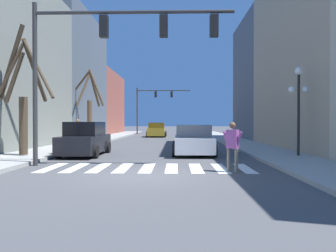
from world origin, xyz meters
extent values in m
plane|color=#4C4C4F|center=(0.00, 0.00, 0.00)|extent=(240.00, 240.00, 0.00)
cube|color=#9E9E99|center=(6.09, 0.00, 0.07)|extent=(2.78, 90.00, 0.15)
cube|color=#515B66|center=(-10.48, 22.96, 6.26)|extent=(6.00, 13.39, 12.52)
cube|color=#934C3D|center=(-10.48, 36.52, 4.34)|extent=(6.00, 13.71, 8.69)
cube|color=tan|center=(10.48, 10.20, 6.74)|extent=(6.00, 13.44, 13.48)
cube|color=#515B66|center=(10.48, 21.84, 5.83)|extent=(6.00, 9.85, 11.65)
cube|color=white|center=(-3.60, 1.76, 0.00)|extent=(0.45, 2.60, 0.01)
cube|color=white|center=(-2.70, 1.76, 0.00)|extent=(0.45, 2.60, 0.01)
cube|color=white|center=(-1.80, 1.76, 0.00)|extent=(0.45, 2.60, 0.01)
cube|color=white|center=(-0.90, 1.76, 0.00)|extent=(0.45, 2.60, 0.01)
cube|color=white|center=(0.00, 1.76, 0.00)|extent=(0.45, 2.60, 0.01)
cube|color=white|center=(0.90, 1.76, 0.00)|extent=(0.45, 2.60, 0.01)
cube|color=white|center=(1.80, 1.76, 0.00)|extent=(0.45, 2.60, 0.01)
cube|color=white|center=(2.70, 1.76, 0.00)|extent=(0.45, 2.60, 0.01)
cube|color=white|center=(3.60, 1.76, 0.00)|extent=(0.45, 2.60, 0.01)
cylinder|color=#2D2D2D|center=(-4.45, 2.30, 3.18)|extent=(0.18, 0.18, 6.36)
cylinder|color=#2D2D2D|center=(-0.58, 2.30, 5.96)|extent=(7.74, 0.14, 0.14)
cube|color=black|center=(-1.74, 2.30, 5.41)|extent=(0.32, 0.28, 0.84)
cube|color=black|center=(0.59, 2.30, 5.41)|extent=(0.32, 0.28, 0.84)
cube|color=black|center=(2.52, 2.30, 5.41)|extent=(0.32, 0.28, 0.84)
cylinder|color=#2D2D2D|center=(-4.45, 35.73, 3.27)|extent=(0.18, 0.18, 6.55)
cylinder|color=#2D2D2D|center=(-0.71, 35.73, 6.15)|extent=(7.49, 0.14, 0.14)
cube|color=black|center=(-1.83, 35.73, 5.60)|extent=(0.32, 0.28, 0.84)
cube|color=black|center=(0.42, 35.73, 5.60)|extent=(0.32, 0.28, 0.84)
cylinder|color=black|center=(6.75, 4.98, 2.02)|extent=(0.12, 0.12, 3.75)
sphere|color=white|center=(6.75, 4.98, 4.08)|extent=(0.36, 0.36, 0.36)
sphere|color=white|center=(6.43, 4.98, 3.22)|extent=(0.31, 0.31, 0.31)
sphere|color=white|center=(7.07, 4.98, 3.22)|extent=(0.31, 0.31, 0.31)
cube|color=#A38423|center=(-1.19, 27.40, 0.58)|extent=(1.93, 4.67, 0.81)
cube|color=#594813|center=(-1.19, 27.40, 1.31)|extent=(1.77, 2.43, 0.66)
cylinder|color=black|center=(-0.20, 25.95, 0.32)|extent=(0.22, 0.64, 0.64)
cylinder|color=black|center=(-2.17, 25.95, 0.32)|extent=(0.22, 0.64, 0.64)
cylinder|color=black|center=(-0.20, 28.84, 0.32)|extent=(0.22, 0.64, 0.64)
cylinder|color=black|center=(-2.17, 28.84, 0.32)|extent=(0.22, 0.64, 0.64)
cube|color=silver|center=(1.95, 6.96, 0.56)|extent=(1.91, 4.57, 0.76)
cube|color=slate|center=(1.95, 6.96, 1.25)|extent=(1.76, 2.38, 0.62)
cylinder|color=black|center=(0.98, 8.37, 0.32)|extent=(0.22, 0.64, 0.64)
cylinder|color=black|center=(2.93, 8.37, 0.32)|extent=(0.22, 0.64, 0.64)
cylinder|color=black|center=(0.98, 5.54, 0.32)|extent=(0.22, 0.64, 0.64)
cylinder|color=black|center=(2.93, 5.54, 0.32)|extent=(0.22, 0.64, 0.64)
cube|color=black|center=(-3.59, 6.28, 0.60)|extent=(1.71, 4.47, 0.85)
cube|color=black|center=(-3.59, 6.28, 1.37)|extent=(1.58, 2.33, 0.69)
cylinder|color=black|center=(-4.47, 7.67, 0.32)|extent=(0.22, 0.64, 0.64)
cylinder|color=black|center=(-2.72, 7.67, 0.32)|extent=(0.22, 0.64, 0.64)
cylinder|color=black|center=(-4.47, 4.89, 0.32)|extent=(0.22, 0.64, 0.64)
cylinder|color=black|center=(-2.72, 4.89, 0.32)|extent=(0.22, 0.64, 0.64)
cylinder|color=#4C4C51|center=(-6.19, 14.03, 0.57)|extent=(0.13, 0.13, 0.85)
cylinder|color=#4C4C51|center=(-6.37, 13.79, 0.57)|extent=(0.13, 0.13, 0.85)
cube|color=gold|center=(-6.28, 13.91, 1.33)|extent=(0.44, 0.47, 0.67)
sphere|color=#8C664C|center=(-6.28, 13.91, 1.82)|extent=(0.24, 0.24, 0.24)
cylinder|color=gold|center=(-6.14, 14.10, 1.29)|extent=(0.25, 0.29, 0.65)
cylinder|color=gold|center=(-6.42, 13.72, 1.29)|extent=(0.25, 0.29, 0.65)
cylinder|color=#7A705B|center=(3.11, 0.77, 0.41)|extent=(0.12, 0.12, 0.81)
cylinder|color=#7A705B|center=(2.87, 0.95, 0.41)|extent=(0.12, 0.12, 0.81)
cube|color=#9E4C93|center=(2.99, 0.86, 1.13)|extent=(0.45, 0.42, 0.64)
sphere|color=brown|center=(2.99, 0.86, 1.60)|extent=(0.23, 0.23, 0.23)
cylinder|color=#9E4C93|center=(3.17, 0.72, 1.09)|extent=(0.28, 0.24, 0.62)
cylinder|color=#9E4C93|center=(2.81, 1.00, 1.09)|extent=(0.28, 0.24, 0.62)
cylinder|color=#473828|center=(-6.22, 5.05, 1.53)|extent=(0.40, 0.40, 2.75)
cylinder|color=#473828|center=(-6.66, 5.10, 3.84)|extent=(1.08, 0.32, 2.45)
cylinder|color=#473828|center=(-6.89, 5.07, 4.08)|extent=(1.48, 0.21, 2.76)
cylinder|color=#473828|center=(-6.10, 6.10, 4.27)|extent=(0.42, 2.26, 2.95)
cylinder|color=#473828|center=(-6.90, 5.25, 4.56)|extent=(1.57, 0.63, 3.67)
cylinder|color=#473828|center=(-5.31, 4.59, 4.21)|extent=(1.92, 1.10, 2.96)
cylinder|color=brown|center=(-6.21, 16.93, 1.83)|extent=(0.39, 0.39, 3.36)
cylinder|color=brown|center=(-5.63, 16.99, 4.59)|extent=(1.33, 0.32, 3.10)
cylinder|color=brown|center=(-5.99, 17.78, 4.53)|extent=(0.60, 1.90, 2.90)
cylinder|color=brown|center=(-6.64, 16.59, 4.36)|extent=(1.03, 0.86, 2.74)
cylinder|color=brown|center=(-7.31, 17.25, 4.70)|extent=(2.32, 0.86, 2.62)
camera|label=1|loc=(1.07, -10.35, 1.71)|focal=35.00mm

